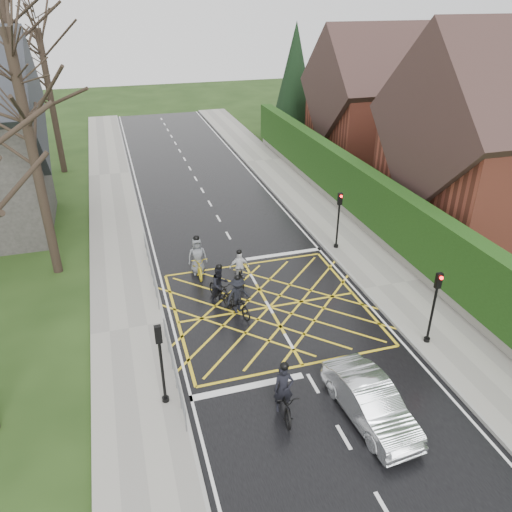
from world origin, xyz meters
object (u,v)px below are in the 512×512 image
cyclist_front (240,271)px  cyclist_lead (198,261)px  cyclist_rear (284,396)px  cyclist_back (220,288)px  cyclist_mid (238,299)px  car (370,402)px

cyclist_front → cyclist_lead: size_ratio=0.83×
cyclist_rear → cyclist_lead: cyclist_lead is taller
cyclist_rear → cyclist_front: 8.34m
cyclist_back → cyclist_mid: bearing=-80.5°
cyclist_mid → car: (2.51, -6.99, 0.00)m
cyclist_back → cyclist_front: bearing=28.3°
cyclist_front → cyclist_lead: (-1.72, 1.40, 0.07)m
cyclist_mid → cyclist_rear: bearing=-106.7°
cyclist_mid → cyclist_front: cyclist_mid is taller
cyclist_back → cyclist_mid: 1.15m
cyclist_back → cyclist_lead: 2.80m
car → cyclist_lead: bearing=103.5°
cyclist_lead → cyclist_mid: bearing=-73.4°
cyclist_back → cyclist_lead: bearing=80.5°
cyclist_back → car: bearing=-88.2°
cyclist_rear → car: cyclist_rear is taller
cyclist_lead → car: (3.53, -10.76, -0.04)m
cyclist_front → cyclist_rear: bearing=-91.6°
cyclist_mid → car: bearing=-86.6°
cyclist_back → cyclist_lead: (-0.47, 2.76, -0.01)m
cyclist_back → cyclist_mid: (0.55, -1.01, -0.05)m
cyclist_mid → cyclist_front: size_ratio=1.13×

